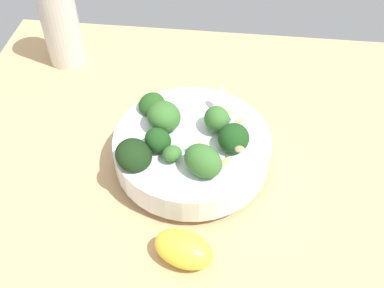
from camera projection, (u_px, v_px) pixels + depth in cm
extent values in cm
cube|color=tan|center=(183.00, 188.00, 61.88)|extent=(71.14, 71.14, 3.66)
cylinder|color=white|center=(192.00, 161.00, 61.98)|extent=(11.29, 11.29, 1.26)
cylinder|color=white|center=(192.00, 148.00, 60.14)|extent=(20.53, 20.53, 3.78)
cylinder|color=silver|center=(192.00, 141.00, 59.06)|extent=(17.26, 17.26, 0.80)
cylinder|color=#4A8F3C|center=(203.00, 170.00, 55.09)|extent=(1.95, 1.99, 1.11)
ellipsoid|color=#386B2B|center=(203.00, 161.00, 53.83)|extent=(6.82, 6.45, 5.35)
cylinder|color=#2F662B|center=(165.00, 127.00, 60.46)|extent=(1.78, 1.70, 1.54)
ellipsoid|color=#386B2B|center=(164.00, 116.00, 59.08)|extent=(6.26, 6.23, 4.91)
cylinder|color=#2F662B|center=(159.00, 149.00, 57.53)|extent=(1.75, 1.81, 1.20)
ellipsoid|color=#194216|center=(158.00, 140.00, 56.38)|extent=(4.10, 4.96, 4.10)
cylinder|color=#3C7A32|center=(233.00, 147.00, 57.86)|extent=(2.15, 2.04, 1.19)
ellipsoid|color=#194216|center=(234.00, 138.00, 56.63)|extent=(6.32, 6.37, 4.81)
cylinder|color=#3C7A32|center=(216.00, 128.00, 59.91)|extent=(1.38, 1.42, 1.47)
ellipsoid|color=#386B2B|center=(217.00, 119.00, 58.66)|extent=(5.08, 5.24, 4.54)
cylinder|color=#3C7A32|center=(135.00, 166.00, 56.65)|extent=(2.12, 2.02, 1.61)
ellipsoid|color=black|center=(134.00, 155.00, 55.25)|extent=(6.58, 7.19, 5.56)
cylinder|color=#3C7A32|center=(172.00, 162.00, 56.49)|extent=(1.29, 1.51, 1.77)
ellipsoid|color=#386B2B|center=(172.00, 153.00, 55.38)|extent=(2.87, 2.96, 3.01)
cylinder|color=#589D47|center=(153.00, 114.00, 63.24)|extent=(1.68, 1.70, 1.57)
ellipsoid|color=#23511C|center=(152.00, 105.00, 62.01)|extent=(5.25, 5.41, 4.45)
ellipsoid|color=#DBBC84|center=(239.00, 149.00, 54.20)|extent=(2.02, 1.76, 1.40)
ellipsoid|color=#DBBC84|center=(223.00, 91.00, 60.31)|extent=(2.06, 1.68, 1.40)
ellipsoid|color=#DBBC84|center=(241.00, 120.00, 56.91)|extent=(1.66, 2.04, 0.92)
ellipsoid|color=#DBBC84|center=(199.00, 146.00, 55.16)|extent=(1.83, 2.06, 0.87)
ellipsoid|color=#DBBC84|center=(233.00, 112.00, 60.10)|extent=(2.03, 1.92, 0.89)
ellipsoid|color=#DBBC84|center=(216.00, 108.00, 60.97)|extent=(1.55, 2.07, 1.11)
ellipsoid|color=#DBBC84|center=(226.00, 161.00, 53.92)|extent=(1.72, 1.99, 1.14)
ellipsoid|color=yellow|center=(184.00, 249.00, 51.33)|extent=(6.24, 7.98, 3.68)
cylinder|color=beige|center=(60.00, 20.00, 73.16)|extent=(5.98, 5.98, 15.42)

